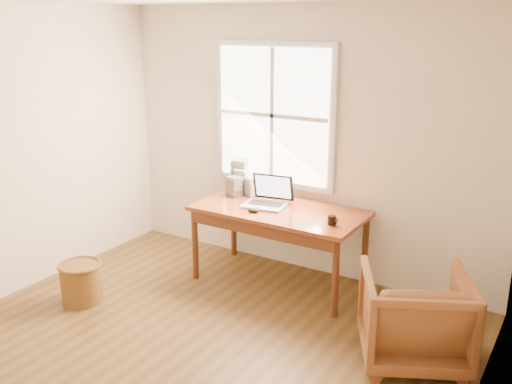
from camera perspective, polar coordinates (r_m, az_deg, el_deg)
room_shell at (r=3.89m, az=-9.72°, el=-0.21°), size 4.04×4.54×2.64m
desk at (r=5.34m, az=2.31°, el=-1.90°), size 1.60×0.80×0.04m
armchair at (r=4.44m, az=15.56°, el=-11.96°), size 1.01×1.02×0.70m
wicker_stool at (r=5.41m, az=-17.09°, el=-8.72°), size 0.44×0.44×0.36m
laptop at (r=5.35m, az=0.81°, el=-0.02°), size 0.44×0.46×0.29m
mouse at (r=5.23m, az=-0.25°, el=-1.87°), size 0.12×0.09×0.03m
coffee_mug at (r=4.96m, az=7.59°, el=-2.82°), size 0.09×0.09×0.08m
cd_stack_a at (r=5.78m, az=-1.39°, el=1.08°), size 0.14×0.12×0.25m
cd_stack_b at (r=5.69m, az=-2.18°, el=0.57°), size 0.16×0.15×0.20m
cd_stack_c at (r=5.85m, az=-1.68°, el=1.63°), size 0.17×0.16×0.33m
cd_stack_d at (r=5.73m, az=-0.59°, el=0.62°), size 0.18×0.17×0.19m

